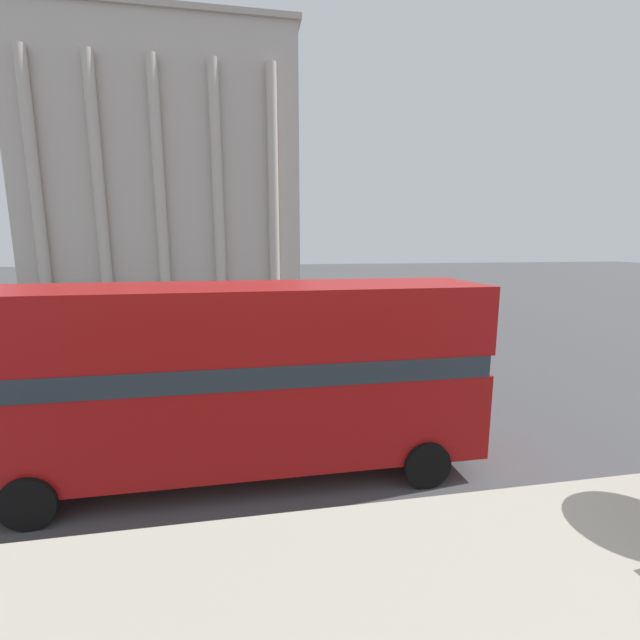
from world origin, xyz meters
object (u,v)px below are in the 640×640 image
car_black (332,312)px  pedestrian_blue (192,352)px  pedestrian_grey (91,347)px  traffic_light_near (138,352)px  traffic_light_mid (190,313)px  double_decker_bus (240,373)px  plaza_building_left (173,174)px  pedestrian_olive (289,346)px  pedestrian_red (297,304)px

car_black → pedestrian_blue: (-7.56, -10.33, 0.35)m
pedestrian_grey → traffic_light_near: bearing=127.8°
traffic_light_mid → pedestrian_grey: traffic_light_mid is taller
double_decker_bus → plaza_building_left: 40.01m
plaza_building_left → traffic_light_mid: 31.48m
plaza_building_left → traffic_light_near: bearing=-83.8°
double_decker_bus → car_black: size_ratio=2.48×
traffic_light_mid → pedestrian_grey: size_ratio=1.99×
car_black → plaza_building_left: bearing=136.5°
traffic_light_mid → pedestrian_olive: 4.22m
double_decker_bus → traffic_light_mid: size_ratio=2.98×
double_decker_bus → traffic_light_near: bearing=143.3°
traffic_light_mid → pedestrian_grey: 4.10m
double_decker_bus → pedestrian_olive: double_decker_bus is taller
plaza_building_left → pedestrian_olive: 33.50m
car_black → pedestrian_blue: pedestrian_blue is taller
plaza_building_left → pedestrian_red: (10.23, -18.55, -10.99)m
pedestrian_red → pedestrian_grey: (-9.63, -10.77, 0.01)m
traffic_light_mid → pedestrian_red: traffic_light_mid is taller
traffic_light_mid → pedestrian_blue: bearing=-82.5°
car_black → pedestrian_olive: bearing=-95.4°
traffic_light_near → pedestrian_grey: traffic_light_near is taller
double_decker_bus → pedestrian_grey: (-5.93, 8.97, -1.34)m
double_decker_bus → pedestrian_red: (3.70, 19.74, -1.35)m
traffic_light_near → car_black: 17.34m
double_decker_bus → pedestrian_grey: 10.84m
pedestrian_blue → pedestrian_grey: pedestrian_blue is taller
pedestrian_blue → pedestrian_olive: bearing=-87.3°
double_decker_bus → pedestrian_grey: size_ratio=5.93×
plaza_building_left → traffic_light_mid: bearing=-81.4°
plaza_building_left → pedestrian_blue: bearing=-81.4°
pedestrian_red → pedestrian_olive: (-1.83, -11.97, -0.01)m
plaza_building_left → traffic_light_mid: size_ratio=6.97×
pedestrian_grey → pedestrian_olive: (7.80, -1.20, -0.02)m
pedestrian_olive → pedestrian_red: bearing=-96.5°
plaza_building_left → pedestrian_olive: bearing=-74.6°
traffic_light_mid → pedestrian_red: (5.74, 11.06, -1.29)m
double_decker_bus → car_black: 18.58m
pedestrian_red → pedestrian_grey: pedestrian_grey is taller
traffic_light_near → pedestrian_blue: bearing=80.8°
double_decker_bus → traffic_light_near: double_decker_bus is taller
double_decker_bus → pedestrian_grey: bearing=130.0°
plaza_building_left → car_black: (12.23, -20.67, -11.29)m
pedestrian_blue → car_black: bearing=-41.0°
plaza_building_left → pedestrian_blue: (4.67, -31.00, -10.94)m
traffic_light_mid → plaza_building_left: bearing=98.6°
traffic_light_mid → pedestrian_olive: bearing=-13.0°
pedestrian_grey → pedestrian_red: bearing=-120.9°
double_decker_bus → traffic_light_near: 3.62m
traffic_light_mid → pedestrian_olive: size_ratio=2.03×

